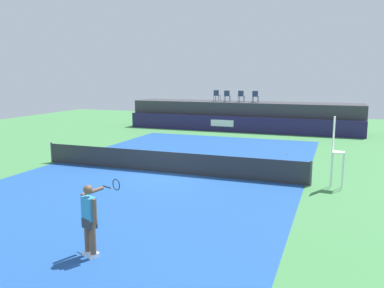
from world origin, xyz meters
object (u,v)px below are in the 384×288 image
Objects in this scene: spectator_chair_far_left at (217,95)px; spectator_chair_right at (255,96)px; spectator_chair_center at (241,96)px; tennis_player at (90,218)px; umpire_chair at (336,147)px; net_post_far at (311,173)px; spectator_chair_left at (227,95)px; tennis_ball at (287,153)px; net_post_near at (52,152)px.

spectator_chair_far_left and spectator_chair_right have the same top height.
spectator_chair_center is at bearing 177.83° from spectator_chair_right.
spectator_chair_far_left is at bearing 99.58° from tennis_player.
tennis_player is at bearing -123.13° from umpire_chair.
umpire_chair is 1.38m from net_post_far.
tennis_player is at bearing -82.65° from spectator_chair_left.
net_post_far is at bearing -179.22° from umpire_chair.
spectator_chair_center is at bearing 94.60° from tennis_player.
spectator_chair_far_left is 17.74m from net_post_far.
spectator_chair_right is at bearing 112.09° from umpire_chair.
tennis_player is 26.03× the size of tennis_ball.
net_post_near is (-3.91, -15.42, -2.19)m from spectator_chair_far_left.
spectator_chair_center is 1.13m from spectator_chair_right.
tennis_ball is (4.75, -8.91, -2.66)m from spectator_chair_center.
spectator_chair_right is 23.33m from tennis_player.
net_post_near is (-13.26, -0.01, -1.09)m from umpire_chair.
spectator_chair_far_left is 3.26m from spectator_chair_right.
tennis_ball is at bearing -53.40° from spectator_chair_far_left.
spectator_chair_center and spectator_chair_right have the same top height.
tennis_player is (7.89, -8.20, 0.46)m from net_post_near.
tennis_ball is at bearing 104.80° from net_post_far.
spectator_chair_far_left is 13.06× the size of tennis_ball.
spectator_chair_right is at bearing 64.58° from net_post_near.
tennis_ball is at bearing 29.87° from net_post_near.
tennis_ball is (3.61, -8.86, -2.66)m from spectator_chair_right.
spectator_chair_right is 0.89× the size of net_post_near.
spectator_chair_right is 13.06× the size of tennis_ball.
tennis_player is (1.88, -23.29, -1.73)m from spectator_chair_center.
spectator_chair_center reaches higher than net_post_far.
spectator_chair_left is at bearing -25.14° from spectator_chair_far_left.
spectator_chair_far_left is 1.00× the size of spectator_chair_left.
net_post_near is at bearing -179.95° from umpire_chair.
spectator_chair_left and spectator_chair_center have the same top height.
net_post_far is at bearing -63.38° from spectator_chair_left.
spectator_chair_far_left is at bearing 173.52° from spectator_chair_right.
net_post_far is 0.56× the size of tennis_player.
umpire_chair is at bearing -68.03° from tennis_ball.
spectator_chair_far_left is 0.89× the size of net_post_far.
spectator_chair_left is 16.86m from net_post_far.
spectator_chair_far_left reaches higher than tennis_ball.
spectator_chair_left is at bearing 71.81° from net_post_near.
spectator_chair_center reaches higher than net_post_near.
spectator_chair_far_left and spectator_chair_left have the same top height.
net_post_far is (12.40, 0.00, 0.00)m from net_post_near.
net_post_near is 11.39m from tennis_player.
net_post_near is (-7.15, -15.05, -2.19)m from spectator_chair_right.
spectator_chair_right is 0.32× the size of umpire_chair.
spectator_chair_left and spectator_chair_right have the same top height.
spectator_chair_left is 0.89× the size of net_post_far.
tennis_player is (2.98, -23.15, -1.73)m from spectator_chair_left.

